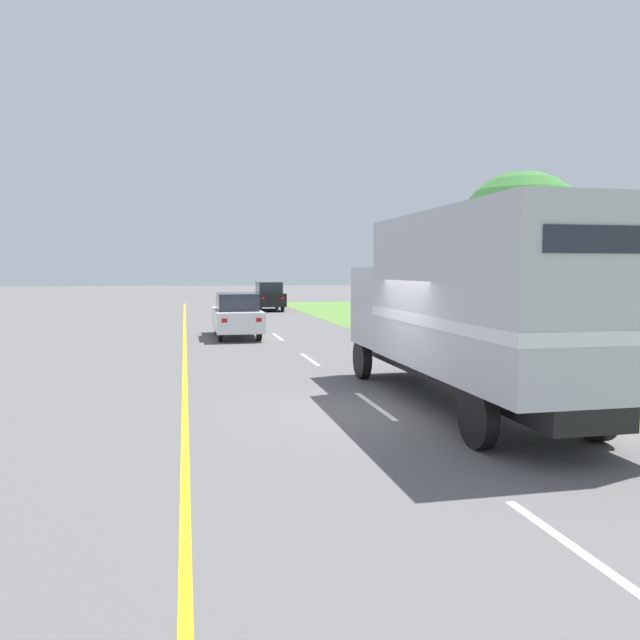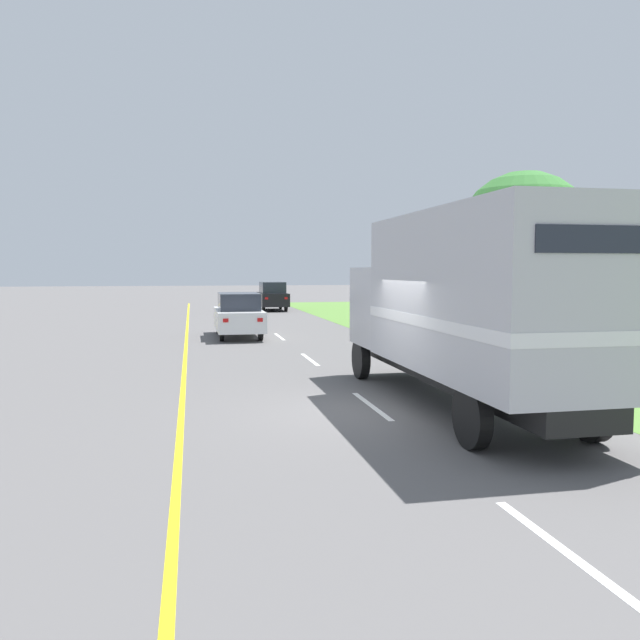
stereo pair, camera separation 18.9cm
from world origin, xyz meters
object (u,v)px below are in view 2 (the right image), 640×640
object	(u,v)px
highway_sign	(540,294)
delineator_post	(506,356)
roadside_tree_near	(523,238)
roadside_tree_mid	(441,254)
lead_car_white	(238,315)
horse_trailer_truck	(466,303)
lead_car_black_ahead	(272,296)

from	to	relation	value
highway_sign	delineator_post	world-z (taller)	highway_sign
roadside_tree_near	roadside_tree_mid	bearing A→B (deg)	87.12
roadside_tree_near	roadside_tree_mid	world-z (taller)	roadside_tree_near
highway_sign	roadside_tree_mid	bearing A→B (deg)	80.19
lead_car_white	horse_trailer_truck	bearing A→B (deg)	-76.93
lead_car_black_ahead	horse_trailer_truck	bearing A→B (deg)	-90.36
horse_trailer_truck	lead_car_black_ahead	size ratio (longest dim) A/B	2.02
lead_car_white	roadside_tree_mid	bearing A→B (deg)	21.46
delineator_post	horse_trailer_truck	bearing A→B (deg)	-128.06
roadside_tree_near	delineator_post	size ratio (longest dim) A/B	6.56
lead_car_black_ahead	delineator_post	size ratio (longest dim) A/B	4.39
roadside_tree_near	delineator_post	xyz separation A→B (m)	(-3.85, -6.06, -3.34)
lead_car_white	lead_car_black_ahead	xyz separation A→B (m)	(3.47, 16.43, 0.05)
lead_car_white	highway_sign	size ratio (longest dim) A/B	1.51
lead_car_black_ahead	highway_sign	xyz separation A→B (m)	(4.63, -25.14, 1.03)
delineator_post	roadside_tree_mid	bearing A→B (deg)	73.72
lead_car_black_ahead	roadside_tree_near	bearing A→B (deg)	-73.06
lead_car_white	roadside_tree_mid	size ratio (longest dim) A/B	0.80
lead_car_black_ahead	roadside_tree_near	size ratio (longest dim) A/B	0.67
roadside_tree_mid	delineator_post	xyz separation A→B (m)	(-4.29, -14.69, -3.01)
horse_trailer_truck	delineator_post	xyz separation A→B (m)	(2.74, 3.50, -1.56)
lead_car_white	roadside_tree_mid	distance (m)	11.37
lead_car_white	roadside_tree_near	size ratio (longest dim) A/B	0.73
roadside_tree_mid	delineator_post	distance (m)	15.59
lead_car_black_ahead	roadside_tree_mid	bearing A→B (deg)	-61.10
horse_trailer_truck	roadside_tree_mid	size ratio (longest dim) A/B	1.48
horse_trailer_truck	highway_sign	size ratio (longest dim) A/B	2.77
lead_car_black_ahead	roadside_tree_near	distance (m)	22.15
horse_trailer_truck	lead_car_white	bearing A→B (deg)	103.07
roadside_tree_near	delineator_post	world-z (taller)	roadside_tree_near
horse_trailer_truck	delineator_post	world-z (taller)	horse_trailer_truck
highway_sign	roadside_tree_mid	xyz separation A→B (m)	(2.21, 12.76, 1.52)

